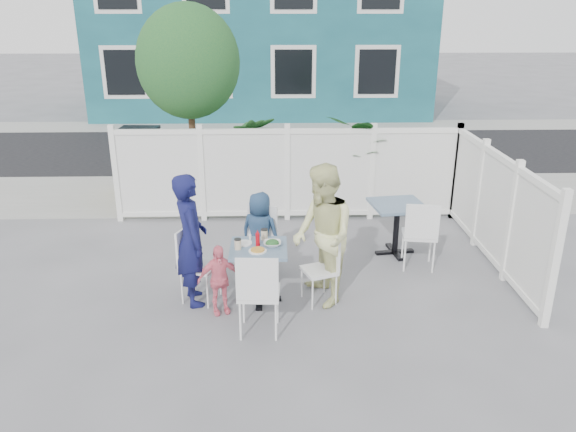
{
  "coord_description": "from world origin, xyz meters",
  "views": [
    {
      "loc": [
        -0.12,
        -6.8,
        3.5
      ],
      "look_at": [
        0.05,
        -0.1,
        0.99
      ],
      "focal_mm": 35.0,
      "sensor_mm": 36.0,
      "label": 1
    }
  ],
  "objects_px": {
    "chair_near": "(258,289)",
    "woman": "(323,236)",
    "toddler": "(219,279)",
    "spare_table": "(397,215)",
    "man": "(191,240)",
    "chair_left": "(194,258)",
    "boy": "(260,233)",
    "main_table": "(259,259)",
    "chair_right": "(325,264)",
    "chair_back": "(260,235)",
    "utility_cabinet": "(142,162)"
  },
  "relations": [
    {
      "from": "boy",
      "to": "spare_table",
      "type": "bearing_deg",
      "value": -141.36
    },
    {
      "from": "utility_cabinet",
      "to": "boy",
      "type": "relative_size",
      "value": 1.08
    },
    {
      "from": "utility_cabinet",
      "to": "main_table",
      "type": "xyz_separation_m",
      "value": [
        2.42,
        -4.5,
        -0.05
      ]
    },
    {
      "from": "spare_table",
      "to": "chair_left",
      "type": "distance_m",
      "value": 3.11
    },
    {
      "from": "main_table",
      "to": "man",
      "type": "height_order",
      "value": "man"
    },
    {
      "from": "main_table",
      "to": "chair_back",
      "type": "bearing_deg",
      "value": 90.36
    },
    {
      "from": "chair_near",
      "to": "boy",
      "type": "height_order",
      "value": "boy"
    },
    {
      "from": "main_table",
      "to": "spare_table",
      "type": "xyz_separation_m",
      "value": [
        2.01,
        1.4,
        0.04
      ]
    },
    {
      "from": "spare_table",
      "to": "boy",
      "type": "relative_size",
      "value": 0.73
    },
    {
      "from": "chair_back",
      "to": "woman",
      "type": "bearing_deg",
      "value": 152.28
    },
    {
      "from": "spare_table",
      "to": "chair_right",
      "type": "relative_size",
      "value": 0.98
    },
    {
      "from": "man",
      "to": "chair_left",
      "type": "bearing_deg",
      "value": -28.69
    },
    {
      "from": "utility_cabinet",
      "to": "chair_left",
      "type": "xyz_separation_m",
      "value": [
        1.61,
        -4.42,
        -0.07
      ]
    },
    {
      "from": "chair_back",
      "to": "chair_near",
      "type": "distance_m",
      "value": 1.63
    },
    {
      "from": "utility_cabinet",
      "to": "chair_right",
      "type": "distance_m",
      "value": 5.55
    },
    {
      "from": "utility_cabinet",
      "to": "spare_table",
      "type": "bearing_deg",
      "value": -31.65
    },
    {
      "from": "main_table",
      "to": "chair_right",
      "type": "bearing_deg",
      "value": -0.43
    },
    {
      "from": "spare_table",
      "to": "man",
      "type": "xyz_separation_m",
      "value": [
        -2.83,
        -1.39,
        0.22
      ]
    },
    {
      "from": "toddler",
      "to": "utility_cabinet",
      "type": "bearing_deg",
      "value": 92.75
    },
    {
      "from": "main_table",
      "to": "boy",
      "type": "relative_size",
      "value": 0.64
    },
    {
      "from": "spare_table",
      "to": "chair_left",
      "type": "relative_size",
      "value": 0.89
    },
    {
      "from": "chair_near",
      "to": "toddler",
      "type": "distance_m",
      "value": 0.74
    },
    {
      "from": "main_table",
      "to": "spare_table",
      "type": "distance_m",
      "value": 2.45
    },
    {
      "from": "spare_table",
      "to": "woman",
      "type": "xyz_separation_m",
      "value": [
        -1.22,
        -1.42,
        0.27
      ]
    },
    {
      "from": "toddler",
      "to": "chair_back",
      "type": "bearing_deg",
      "value": 47.46
    },
    {
      "from": "chair_near",
      "to": "boy",
      "type": "distance_m",
      "value": 1.66
    },
    {
      "from": "utility_cabinet",
      "to": "chair_back",
      "type": "distance_m",
      "value": 4.4
    },
    {
      "from": "utility_cabinet",
      "to": "spare_table",
      "type": "height_order",
      "value": "utility_cabinet"
    },
    {
      "from": "main_table",
      "to": "chair_left",
      "type": "xyz_separation_m",
      "value": [
        -0.81,
        0.08,
        -0.02
      ]
    },
    {
      "from": "chair_left",
      "to": "woman",
      "type": "relative_size",
      "value": 0.54
    },
    {
      "from": "chair_near",
      "to": "woman",
      "type": "distance_m",
      "value": 1.14
    },
    {
      "from": "boy",
      "to": "man",
      "type": "bearing_deg",
      "value": 69.03
    },
    {
      "from": "chair_left",
      "to": "toddler",
      "type": "relative_size",
      "value": 1.08
    },
    {
      "from": "chair_right",
      "to": "chair_near",
      "type": "distance_m",
      "value": 1.14
    },
    {
      "from": "chair_right",
      "to": "chair_left",
      "type": "bearing_deg",
      "value": 66.56
    },
    {
      "from": "utility_cabinet",
      "to": "main_table",
      "type": "relative_size",
      "value": 1.69
    },
    {
      "from": "chair_near",
      "to": "woman",
      "type": "bearing_deg",
      "value": 48.49
    },
    {
      "from": "spare_table",
      "to": "woman",
      "type": "bearing_deg",
      "value": -130.76
    },
    {
      "from": "chair_right",
      "to": "main_table",
      "type": "bearing_deg",
      "value": 69.28
    },
    {
      "from": "utility_cabinet",
      "to": "boy",
      "type": "bearing_deg",
      "value": -53.12
    },
    {
      "from": "chair_left",
      "to": "woman",
      "type": "height_order",
      "value": "woman"
    },
    {
      "from": "chair_right",
      "to": "man",
      "type": "xyz_separation_m",
      "value": [
        -1.64,
        0.02,
        0.33
      ]
    },
    {
      "from": "chair_left",
      "to": "boy",
      "type": "height_order",
      "value": "boy"
    },
    {
      "from": "utility_cabinet",
      "to": "spare_table",
      "type": "distance_m",
      "value": 5.4
    },
    {
      "from": "boy",
      "to": "woman",
      "type": "bearing_deg",
      "value": 155.41
    },
    {
      "from": "woman",
      "to": "boy",
      "type": "distance_m",
      "value": 1.21
    },
    {
      "from": "main_table",
      "to": "boy",
      "type": "xyz_separation_m",
      "value": [
        -0.0,
        0.85,
        0.01
      ]
    },
    {
      "from": "woman",
      "to": "toddler",
      "type": "distance_m",
      "value": 1.36
    },
    {
      "from": "spare_table",
      "to": "man",
      "type": "relative_size",
      "value": 0.51
    },
    {
      "from": "woman",
      "to": "toddler",
      "type": "bearing_deg",
      "value": -93.89
    }
  ]
}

